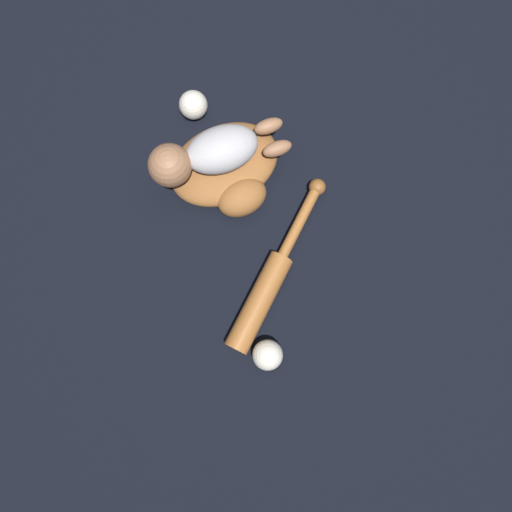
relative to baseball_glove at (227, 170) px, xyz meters
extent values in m
plane|color=black|center=(-0.03, 0.04, -0.04)|extent=(6.00, 6.00, 0.00)
ellipsoid|color=#935B2D|center=(0.01, -0.02, 0.00)|extent=(0.35, 0.30, 0.09)
ellipsoid|color=#935B2D|center=(-0.03, 0.08, 0.00)|extent=(0.16, 0.14, 0.09)
ellipsoid|color=#B2B2B7|center=(0.01, -0.02, 0.09)|extent=(0.21, 0.15, 0.10)
sphere|color=#936647|center=(0.14, 0.01, 0.10)|extent=(0.11, 0.11, 0.11)
ellipsoid|color=#936647|center=(-0.13, -0.01, 0.06)|extent=(0.08, 0.05, 0.04)
ellipsoid|color=#936647|center=(-0.12, -0.07, 0.06)|extent=(0.08, 0.05, 0.04)
cylinder|color=#9E602D|center=(-0.03, 0.36, -0.01)|extent=(0.20, 0.25, 0.06)
cylinder|color=#9E602D|center=(-0.17, 0.17, -0.01)|extent=(0.15, 0.19, 0.03)
sphere|color=brown|center=(-0.23, 0.08, -0.01)|extent=(0.05, 0.05, 0.05)
sphere|color=silver|center=(-0.03, 0.49, -0.01)|extent=(0.08, 0.08, 0.08)
sphere|color=silver|center=(0.06, -0.20, 0.00)|extent=(0.08, 0.08, 0.08)
camera|label=1|loc=(0.01, 0.51, 1.24)|focal=35.00mm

